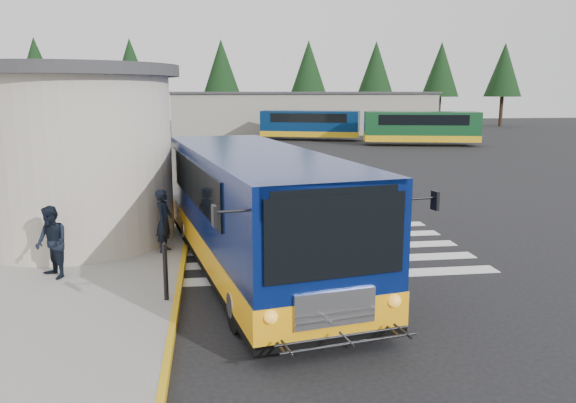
{
  "coord_description": "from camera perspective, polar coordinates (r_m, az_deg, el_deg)",
  "views": [
    {
      "loc": [
        -3.26,
        -15.49,
        4.26
      ],
      "look_at": [
        -1.23,
        -0.5,
        1.28
      ],
      "focal_mm": 35.0,
      "sensor_mm": 36.0,
      "label": 1
    }
  ],
  "objects": [
    {
      "name": "pedestrian_b",
      "position": [
        13.52,
        -22.88,
        -3.86
      ],
      "size": [
        0.98,
        1.0,
        1.63
      ],
      "primitive_type": "imported",
      "rotation": [
        0.0,
        0.0,
        -0.88
      ],
      "color": "black",
      "rests_on": "sidewalk"
    },
    {
      "name": "station_building",
      "position": [
        23.71,
        -26.49,
        5.89
      ],
      "size": [
        12.7,
        18.7,
        4.8
      ],
      "color": "#B8AE9B",
      "rests_on": "ground"
    },
    {
      "name": "pedestrian_a",
      "position": [
        14.86,
        -12.47,
        -1.91
      ],
      "size": [
        0.53,
        0.68,
        1.64
      ],
      "primitive_type": "imported",
      "rotation": [
        0.0,
        0.0,
        1.31
      ],
      "color": "black",
      "rests_on": "sidewalk"
    },
    {
      "name": "bollard",
      "position": [
        11.5,
        -12.34,
        -7.02
      ],
      "size": [
        0.09,
        0.09,
        1.15
      ],
      "primitive_type": "cylinder",
      "color": "black",
      "rests_on": "sidewalk"
    },
    {
      "name": "transit_bus",
      "position": [
        13.18,
        -3.31,
        -1.45
      ],
      "size": [
        4.92,
        10.59,
        2.9
      ],
      "rotation": [
        0.0,
        0.0,
        0.19
      ],
      "color": "#071652",
      "rests_on": "ground"
    },
    {
      "name": "ground",
      "position": [
        16.39,
        4.04,
        -3.94
      ],
      "size": [
        140.0,
        140.0,
        0.0
      ],
      "primitive_type": "plane",
      "color": "black",
      "rests_on": "ground"
    },
    {
      "name": "tree_line",
      "position": [
        66.23,
        0.6,
        13.33
      ],
      "size": [
        58.4,
        4.4,
        10.0
      ],
      "color": "black",
      "rests_on": "ground"
    },
    {
      "name": "far_bus_b",
      "position": [
        46.11,
        13.36,
        7.42
      ],
      "size": [
        9.24,
        4.31,
        2.3
      ],
      "rotation": [
        0.0,
        0.0,
        1.36
      ],
      "color": "#114120",
      "rests_on": "ground"
    },
    {
      "name": "curb_strip",
      "position": [
        19.95,
        -9.81,
        -1.11
      ],
      "size": [
        0.12,
        34.0,
        0.16
      ],
      "primitive_type": "cube",
      "color": "gold",
      "rests_on": "ground"
    },
    {
      "name": "far_bus_a",
      "position": [
        49.9,
        2.28,
        7.9
      ],
      "size": [
        8.9,
        5.08,
        2.22
      ],
      "rotation": [
        0.0,
        0.0,
        1.24
      ],
      "color": "#06224C",
      "rests_on": "ground"
    },
    {
      "name": "sidewalk",
      "position": [
        20.75,
        -23.6,
        -1.44
      ],
      "size": [
        10.0,
        34.0,
        0.15
      ],
      "primitive_type": "cube",
      "color": "gray",
      "rests_on": "ground"
    },
    {
      "name": "crosswalk",
      "position": [
        15.54,
        2.83,
        -4.75
      ],
      "size": [
        8.0,
        5.35,
        0.01
      ],
      "color": "silver",
      "rests_on": "ground"
    },
    {
      "name": "depot_building",
      "position": [
        58.27,
        1.46,
        9.03
      ],
      "size": [
        26.4,
        8.4,
        4.2
      ],
      "color": "gray",
      "rests_on": "ground"
    }
  ]
}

